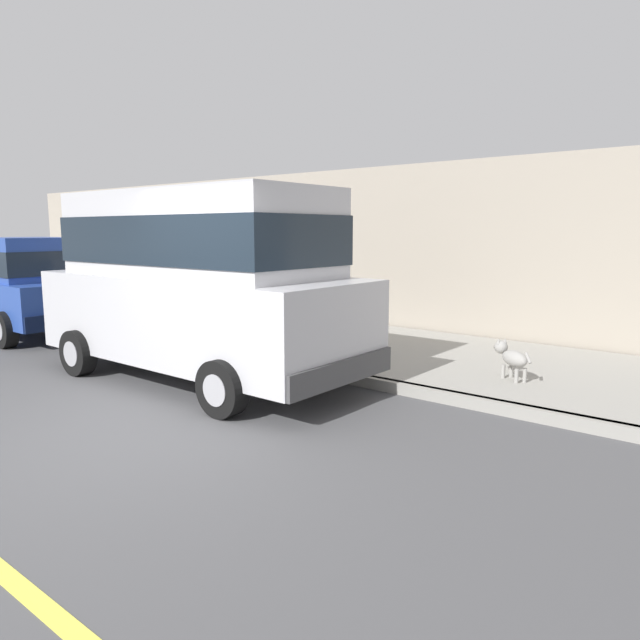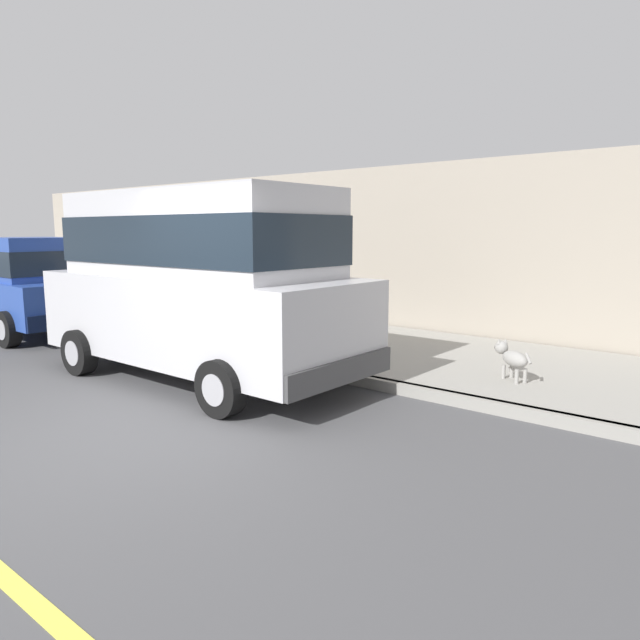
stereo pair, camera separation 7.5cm
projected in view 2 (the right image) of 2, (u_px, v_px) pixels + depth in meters
name	position (u px, v px, depth m)	size (l,w,h in m)	color
ground_plane	(117.00, 444.00, 5.52)	(80.00, 80.00, 0.00)	#4C4C4F
curb	(327.00, 373.00, 7.94)	(0.16, 64.00, 0.14)	gray
sidewalk	(398.00, 352.00, 9.31)	(3.60, 64.00, 0.14)	#99968E
car_silver_van	(199.00, 277.00, 7.77)	(2.16, 4.91, 2.52)	#BCBCC1
car_blue_hatchback	(29.00, 284.00, 11.24)	(1.98, 3.81, 1.88)	#28479E
dog_grey	(512.00, 357.00, 7.31)	(0.47, 0.66, 0.49)	#999691
building_facade	(268.00, 247.00, 13.79)	(0.50, 20.00, 3.24)	#9E9384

